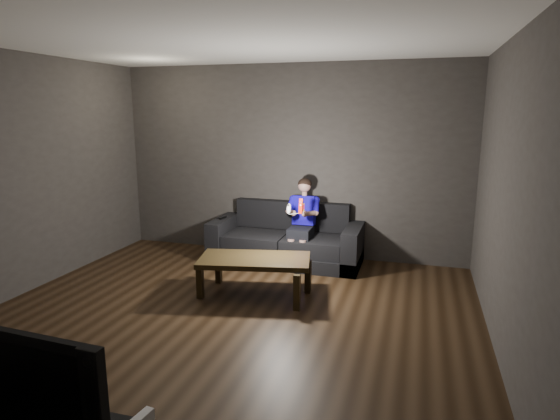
% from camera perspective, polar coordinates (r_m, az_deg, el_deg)
% --- Properties ---
extents(floor, '(5.00, 5.00, 0.00)m').
position_cam_1_polar(floor, '(4.74, -7.37, -13.82)').
color(floor, black).
rests_on(floor, ground).
extents(back_wall, '(5.00, 0.04, 2.70)m').
position_cam_1_polar(back_wall, '(6.66, 1.12, 5.93)').
color(back_wall, '#342F2D').
rests_on(back_wall, ground).
extents(left_wall, '(0.04, 5.00, 2.70)m').
position_cam_1_polar(left_wall, '(5.82, -30.91, 3.34)').
color(left_wall, '#342F2D').
rests_on(left_wall, ground).
extents(right_wall, '(0.04, 5.00, 2.70)m').
position_cam_1_polar(right_wall, '(4.01, 26.77, 0.56)').
color(right_wall, '#342F2D').
rests_on(right_wall, ground).
extents(ceiling, '(5.00, 5.00, 0.02)m').
position_cam_1_polar(ceiling, '(4.32, -8.39, 20.48)').
color(ceiling, silver).
rests_on(ceiling, back_wall).
extents(sofa, '(2.05, 0.89, 0.79)m').
position_cam_1_polar(sofa, '(6.50, 0.83, -4.02)').
color(sofa, black).
rests_on(sofa, floor).
extents(child, '(0.44, 0.54, 1.09)m').
position_cam_1_polar(child, '(6.29, 2.76, -0.58)').
color(child, black).
rests_on(child, sofa).
extents(wii_remote_red, '(0.05, 0.07, 0.19)m').
position_cam_1_polar(wii_remote_red, '(5.83, 2.57, 0.48)').
color(wii_remote_red, red).
rests_on(wii_remote_red, child).
extents(nunchuk_white, '(0.06, 0.09, 0.14)m').
position_cam_1_polar(nunchuk_white, '(5.88, 1.09, 0.17)').
color(nunchuk_white, white).
rests_on(nunchuk_white, child).
extents(wii_remote_black, '(0.07, 0.15, 0.03)m').
position_cam_1_polar(wii_remote_black, '(6.66, -7.01, -0.93)').
color(wii_remote_black, black).
rests_on(wii_remote_black, sofa).
extents(coffee_table, '(1.33, 0.85, 0.45)m').
position_cam_1_polar(coffee_table, '(5.28, -3.11, -6.44)').
color(coffee_table, black).
rests_on(coffee_table, floor).
extents(tv, '(0.99, 0.18, 0.57)m').
position_cam_1_polar(tv, '(2.66, -27.64, -17.57)').
color(tv, black).
rests_on(tv, media_console).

